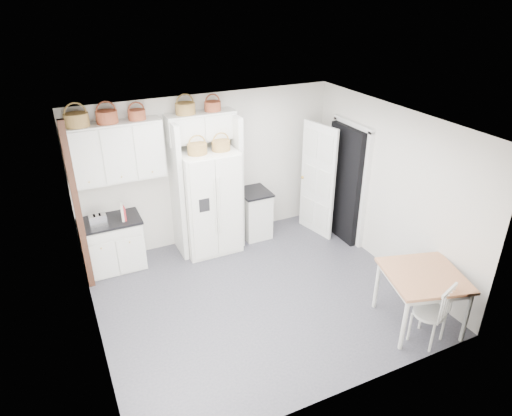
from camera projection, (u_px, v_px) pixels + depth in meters
floor at (259, 296)px, 6.78m from camera, size 4.50×4.50×0.00m
ceiling at (259, 126)px, 5.62m from camera, size 4.50×4.50×0.00m
wall_back at (208, 170)px, 7.81m from camera, size 4.50×0.00×4.50m
wall_left at (86, 257)px, 5.33m from camera, size 0.00×4.00×4.00m
wall_right at (390, 190)px, 7.06m from camera, size 0.00×4.00×4.00m
refrigerator at (209, 201)px, 7.63m from camera, size 0.92×0.74×1.79m
base_cab_left at (114, 245)px, 7.29m from camera, size 0.89×0.56×0.83m
base_cab_right at (254, 214)px, 8.24m from camera, size 0.48×0.57×0.84m
dining_table at (420, 299)px, 6.07m from camera, size 1.19×1.19×0.80m
windsor_chair at (430, 312)px, 5.76m from camera, size 0.55×0.52×0.90m
counter_left at (110, 221)px, 7.10m from camera, size 0.93×0.60×0.04m
counter_right at (254, 192)px, 8.05m from camera, size 0.51×0.61×0.04m
toaster at (98, 220)px, 6.90m from camera, size 0.26×0.15×0.18m
cookbook_red at (124, 213)px, 7.06m from camera, size 0.04×0.16×0.23m
cookbook_cream at (122, 212)px, 7.04m from camera, size 0.06×0.18×0.26m
basket_upper_a at (77, 120)px, 6.41m from camera, size 0.34×0.34×0.19m
basket_upper_b at (107, 117)px, 6.57m from camera, size 0.31×0.31×0.18m
basket_upper_c at (137, 115)px, 6.74m from camera, size 0.26×0.26×0.15m
basket_bridge_a at (185, 108)px, 7.02m from camera, size 0.31×0.31×0.17m
basket_bridge_b at (213, 106)px, 7.20m from camera, size 0.27×0.27×0.15m
basket_fridge_a at (197, 149)px, 7.05m from camera, size 0.31×0.31×0.17m
basket_fridge_b at (221, 146)px, 7.20m from camera, size 0.30×0.30×0.16m
upper_cabinet at (116, 152)px, 6.84m from camera, size 1.40×0.34×0.90m
bridge_cabinet at (201, 126)px, 7.25m from camera, size 1.12×0.34×0.45m
fridge_panel_left at (177, 191)px, 7.39m from camera, size 0.08×0.60×2.30m
fridge_panel_right at (235, 180)px, 7.78m from camera, size 0.08×0.60×2.30m
trim_post at (78, 210)px, 6.45m from camera, size 0.09×0.09×2.60m
doorway_void at (345, 184)px, 7.96m from camera, size 0.18×0.85×2.05m
door_slab at (318, 181)px, 8.09m from camera, size 0.21×0.79×2.05m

